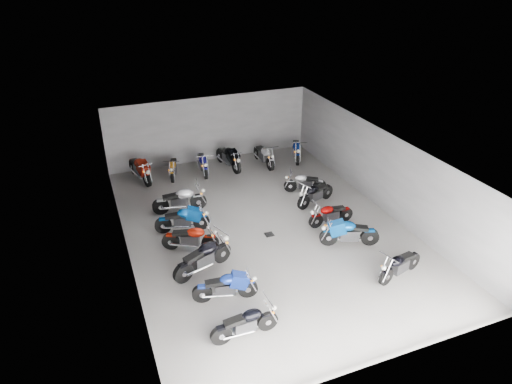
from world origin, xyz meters
The scene contains 23 objects.
ground centered at (0.00, 0.00, 0.00)m, with size 14.00×14.00×0.00m, color gray.
wall_back centered at (0.00, 7.00, 1.60)m, with size 10.00×0.10×3.20m, color gray.
wall_left centered at (-5.00, 0.00, 1.60)m, with size 0.10×14.00×3.20m, color gray.
wall_right centered at (5.00, 0.00, 1.60)m, with size 0.10×14.00×3.20m, color gray.
ceiling centered at (0.00, 0.00, 3.22)m, with size 10.00×14.00×0.04m, color black.
drain_grate centered at (0.00, -0.50, 0.01)m, with size 0.32×0.32×0.01m, color black.
motorcycle_left_a centered at (-2.56, -4.90, 0.46)m, with size 1.93×0.38×0.85m.
motorcycle_left_b centered at (-2.58, -3.28, 0.47)m, with size 1.95×0.57×0.87m.
motorcycle_left_c centered at (-2.82, -1.72, 0.54)m, with size 2.14×0.96×0.99m.
motorcycle_left_d centered at (-2.90, -0.38, 0.48)m, with size 1.88×0.96×0.88m.
motorcycle_left_e centered at (-2.88, 0.92, 0.49)m, with size 2.02×0.58×0.90m.
motorcycle_left_f centered at (-2.63, 2.39, 0.52)m, with size 2.17×0.48×0.95m.
motorcycle_right_a centered at (2.89, -4.28, 0.47)m, with size 1.90×0.64×0.85m.
motorcycle_right_c centered at (2.34, -2.14, 0.51)m, with size 2.02×0.88×0.93m.
motorcycle_right_d centered at (2.45, -0.68, 0.45)m, with size 1.87×0.37×0.82m.
motorcycle_right_e centered at (2.66, 0.97, 0.48)m, with size 1.93×0.78×0.88m.
motorcycle_right_f centered at (2.76, 2.09, 0.44)m, with size 1.75×0.80×0.81m.
motorcycle_back_a centered at (-3.68, 5.87, 0.56)m, with size 0.71×2.30×1.03m.
motorcycle_back_b centered at (-2.20, 5.70, 0.46)m, with size 0.65×1.86×0.84m.
motorcycle_back_c centered at (-0.81, 5.59, 0.51)m, with size 0.47×2.11×0.93m.
motorcycle_back_d centered at (0.49, 5.66, 0.55)m, with size 0.60×2.27×1.00m.
motorcycle_back_e centered at (2.22, 5.38, 0.52)m, with size 0.44×2.15×0.95m.
motorcycle_back_f centered at (3.99, 5.42, 0.52)m, with size 0.95×2.07×0.96m.
Camera 1 is at (-5.65, -13.51, 9.22)m, focal length 32.00 mm.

